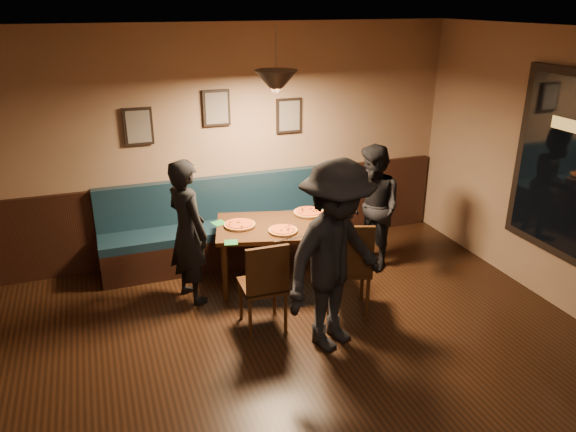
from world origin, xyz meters
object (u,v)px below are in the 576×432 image
Objects in this scene: diner_left at (188,232)px; tabasco_bottle at (328,216)px; chair_near_right at (347,265)px; diner_front at (336,257)px; diner_right at (373,208)px; soda_glass at (336,221)px; chair_near_left at (262,283)px; booth_bench at (227,223)px; dining_table at (277,254)px.

tabasco_bottle is at bearing -114.41° from diner_left.
chair_near_right is 0.75m from diner_front.
tabasco_bottle is at bearing 102.42° from chair_near_right.
diner_right is 0.70m from soda_glass.
chair_near_left is 1.01m from diner_left.
soda_glass is at bearing -47.34° from booth_bench.
dining_table is (0.39, -0.74, -0.14)m from booth_bench.
booth_bench is 1.92× the size of diner_left.
diner_front is (-0.38, -0.51, 0.39)m from chair_near_right.
soda_glass is (0.99, 0.49, 0.32)m from chair_near_left.
chair_near_left is at bearing 111.58° from diner_front.
diner_left reaches higher than soda_glass.
dining_table is 0.74× the size of diner_front.
diner_right is at bearing -24.78° from booth_bench.
booth_bench is 1.76m from diner_right.
diner_right reaches higher than chair_near_right.
chair_near_left is 1.82m from diner_right.
booth_bench is 1.45m from soda_glass.
tabasco_bottle is (0.47, 1.22, -0.13)m from diner_front.
diner_front is at bearing -161.50° from diner_left.
diner_front is 11.09× the size of soda_glass.
booth_bench is 25.63× the size of tabasco_bottle.
diner_right is at bearing 25.77° from diner_front.
soda_glass is at bearing -91.96° from tabasco_bottle.
diner_right is 1.70m from diner_front.
diner_right reaches higher than dining_table.
soda_glass is (-0.62, -0.31, 0.04)m from diner_right.
diner_left is (-0.56, 0.78, 0.31)m from chair_near_left.
dining_table is 1.30× the size of chair_near_right.
dining_table is at bearing 172.01° from tabasco_bottle.
diner_front is at bearing -110.98° from tabasco_bottle.
soda_glass is at bearing 27.06° from chair_near_left.
diner_front is (0.53, -0.51, 0.43)m from chair_near_left.
chair_near_right is (0.91, 0.00, 0.04)m from chair_near_left.
dining_table is 0.85× the size of diner_left.
diner_left reaches higher than chair_near_right.
booth_bench reaches higher than chair_near_left.
chair_near_right reaches higher than soda_glass.
dining_table is at bearing -98.32° from diner_right.
dining_table is at bearing 151.98° from soda_glass.
diner_left is 2.17m from diner_right.
diner_front reaches higher than chair_near_right.
booth_bench is at bearing 139.48° from chair_near_right.
chair_near_right reaches higher than dining_table.
diner_right is at bearing 67.87° from chair_near_right.
booth_bench is at bearing 79.26° from diner_front.
chair_near_left is 5.80× the size of soda_glass.
soda_glass is at bearing -122.45° from diner_left.
tabasco_bottle is (0.57, -0.08, 0.41)m from dining_table.
tabasco_bottle is at bearing 36.22° from chair_near_left.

